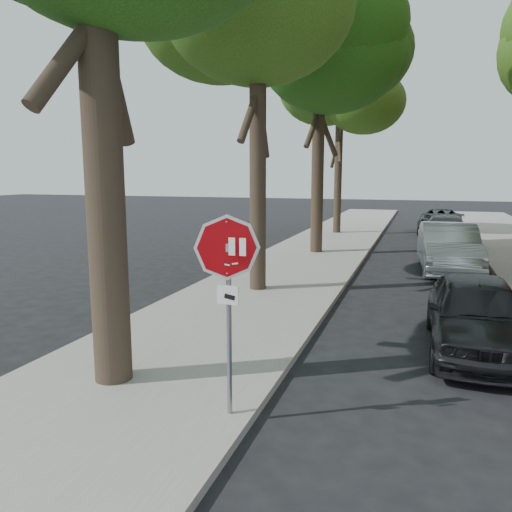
% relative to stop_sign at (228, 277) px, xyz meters
% --- Properties ---
extents(ground, '(120.00, 120.00, 0.00)m').
position_rel_stop_sign_xyz_m(ground, '(0.70, 0.03, -1.95)').
color(ground, black).
rests_on(ground, ground).
extents(sidewalk_left, '(4.00, 55.00, 0.12)m').
position_rel_stop_sign_xyz_m(sidewalk_left, '(-1.80, 12.03, -1.89)').
color(sidewalk_left, gray).
rests_on(sidewalk_left, ground).
extents(curb_left, '(0.12, 55.00, 0.13)m').
position_rel_stop_sign_xyz_m(curb_left, '(0.25, 12.03, -1.88)').
color(curb_left, '#9E9384').
rests_on(curb_left, ground).
extents(curb_right, '(0.12, 55.00, 0.13)m').
position_rel_stop_sign_xyz_m(curb_right, '(4.65, 12.03, -1.88)').
color(curb_right, '#9E9384').
rests_on(curb_right, ground).
extents(stop_sign, '(0.76, 0.34, 2.61)m').
position_rel_stop_sign_xyz_m(stop_sign, '(0.00, 0.00, 0.00)').
color(stop_sign, gray).
rests_on(stop_sign, sidewalk_left).
extents(tree_mid_b, '(5.88, 5.46, 10.36)m').
position_rel_stop_sign_xyz_m(tree_mid_b, '(-1.72, 14.15, 6.05)').
color(tree_mid_b, black).
rests_on(tree_mid_b, sidewalk_left).
extents(tree_far, '(5.29, 4.91, 9.33)m').
position_rel_stop_sign_xyz_m(tree_far, '(-2.02, 21.14, 5.26)').
color(tree_far, black).
rests_on(tree_far, sidewalk_left).
extents(car_a, '(1.69, 4.13, 1.40)m').
position_rel_stop_sign_xyz_m(car_a, '(3.30, 3.92, -1.25)').
color(car_a, black).
rests_on(car_a, ground).
extents(car_b, '(2.00, 4.97, 1.61)m').
position_rel_stop_sign_xyz_m(car_b, '(3.18, 11.79, -1.15)').
color(car_b, '#ADB1B5').
rests_on(car_b, ground).
extents(car_c, '(2.08, 4.98, 1.44)m').
position_rel_stop_sign_xyz_m(car_c, '(3.30, 17.00, -1.23)').
color(car_c, '#4B4B50').
rests_on(car_c, ground).
extents(car_d, '(2.44, 4.93, 1.35)m').
position_rel_stop_sign_xyz_m(car_d, '(3.30, 23.15, -1.28)').
color(car_d, black).
rests_on(car_d, ground).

